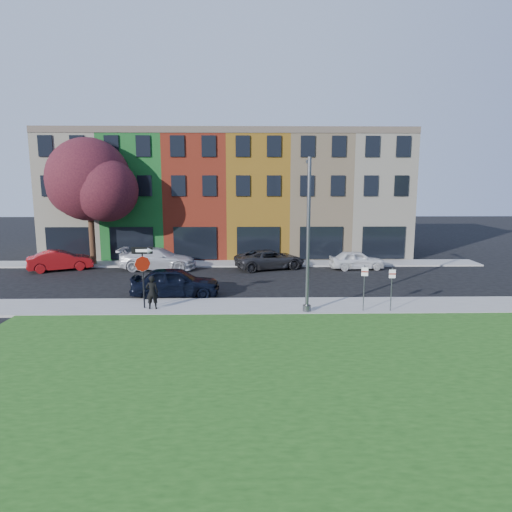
{
  "coord_description": "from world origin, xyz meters",
  "views": [
    {
      "loc": [
        -0.9,
        -19.68,
        6.55
      ],
      "look_at": [
        -0.43,
        4.0,
        2.52
      ],
      "focal_mm": 32.0,
      "sensor_mm": 36.0,
      "label": 1
    }
  ],
  "objects_px": {
    "stop_sign": "(143,265)",
    "man": "(152,292)",
    "sedan_near": "(175,282)",
    "street_lamp": "(308,235)"
  },
  "relations": [
    {
      "from": "sedan_near",
      "to": "stop_sign",
      "type": "bearing_deg",
      "value": 153.26
    },
    {
      "from": "man",
      "to": "sedan_near",
      "type": "height_order",
      "value": "man"
    },
    {
      "from": "man",
      "to": "sedan_near",
      "type": "bearing_deg",
      "value": -109.5
    },
    {
      "from": "street_lamp",
      "to": "sedan_near",
      "type": "bearing_deg",
      "value": 161.2
    },
    {
      "from": "stop_sign",
      "to": "man",
      "type": "height_order",
      "value": "stop_sign"
    },
    {
      "from": "man",
      "to": "sedan_near",
      "type": "xyz_separation_m",
      "value": [
        0.72,
        2.82,
        -0.13
      ]
    },
    {
      "from": "man",
      "to": "stop_sign",
      "type": "bearing_deg",
      "value": -24.85
    },
    {
      "from": "stop_sign",
      "to": "sedan_near",
      "type": "distance_m",
      "value": 3.27
    },
    {
      "from": "street_lamp",
      "to": "man",
      "type": "bearing_deg",
      "value": -176.91
    },
    {
      "from": "stop_sign",
      "to": "street_lamp",
      "type": "bearing_deg",
      "value": -2.94
    }
  ]
}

